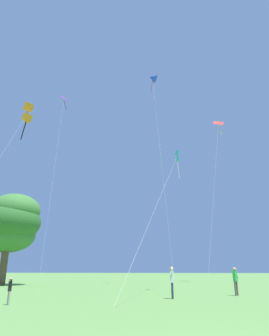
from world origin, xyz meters
name	(u,v)px	position (x,y,z in m)	size (l,w,h in m)	color
kite_blue_delta	(152,78)	(-5.07, 30.43, 26.93)	(3.14, 8.52, 27.70)	blue
kite_teal_box	(177,158)	(-1.91, 20.10, 11.11)	(2.87, 12.10, 11.88)	teal
kite_purple_streamer	(62,112)	(-16.74, 27.69, 21.28)	(1.81, 5.66, 24.09)	purple
kite_orange_box	(27,113)	(-15.81, 18.08, 15.85)	(1.14, 8.58, 16.97)	orange
kite_red_high	(218,129)	(4.18, 39.71, 22.74)	(4.89, 12.14, 24.69)	red
person_with_spool	(235,278)	(1.69, 16.51, 1.06)	(0.47, 0.45, 1.76)	#665B4C
person_child_small	(10,288)	(-9.79, 8.69, 0.74)	(0.33, 0.32, 1.24)	gray
person_foreground_watcher	(172,279)	(-2.28, 13.45, 1.07)	(0.24, 0.57, 1.77)	#2D3351
tree_left_oak	(11,223)	(-21.58, 26.77, 6.73)	(6.92, 7.02, 10.12)	brown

